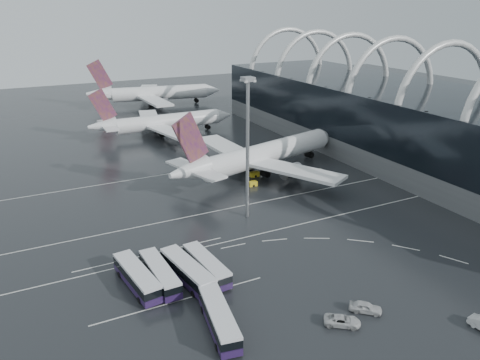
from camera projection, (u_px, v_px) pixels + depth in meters
name	position (u px, v px, depth m)	size (l,w,h in m)	color
ground	(265.00, 228.00, 95.88)	(420.00, 420.00, 0.00)	black
terminal	(417.00, 123.00, 134.60)	(42.00, 160.00, 34.90)	#565A5B
lane_marking_near	(270.00, 232.00, 94.20)	(120.00, 0.25, 0.01)	silver
lane_marking_mid	(239.00, 206.00, 105.90)	(120.00, 0.25, 0.01)	silver
lane_marking_far	(193.00, 170.00, 129.29)	(120.00, 0.25, 0.01)	silver
bus_bay_line_south	(181.00, 300.00, 72.38)	(28.00, 0.25, 0.01)	silver
bus_bay_line_north	(151.00, 254.00, 85.75)	(28.00, 0.25, 0.01)	silver
airliner_main	(260.00, 156.00, 124.69)	(58.89, 50.92, 20.19)	white
airliner_gate_b	(161.00, 123.00, 162.09)	(51.14, 46.21, 17.84)	white
airliner_gate_c	(153.00, 94.00, 209.85)	(59.26, 53.99, 21.14)	white
bus_row_near_a	(137.00, 277.00, 75.13)	(4.62, 13.81, 3.33)	#241542
bus_row_near_b	(160.00, 273.00, 76.27)	(3.39, 13.03, 3.19)	#241542
bus_row_near_c	(188.00, 271.00, 76.70)	(5.01, 14.10, 3.40)	#241542
bus_row_near_d	(207.00, 265.00, 78.67)	(3.84, 12.94, 3.14)	#241542
bus_row_far_c	(219.00, 318.00, 65.38)	(5.12, 13.53, 3.26)	#241542
van_curve_a	(342.00, 321.00, 66.51)	(2.40, 5.20, 1.44)	silver
van_curve_b	(366.00, 307.00, 69.32)	(1.92, 4.77, 1.62)	silver
floodlight_mast	(248.00, 132.00, 94.43)	(2.28, 2.28, 29.75)	gray
gse_cart_belly_b	(275.00, 161.00, 134.52)	(2.50, 1.48, 1.37)	slate
gse_cart_belly_c	(253.00, 184.00, 117.66)	(2.19, 1.30, 1.20)	gold
gse_cart_belly_d	(318.00, 172.00, 125.71)	(2.45, 1.45, 1.34)	slate
gse_cart_belly_e	(255.00, 174.00, 124.11)	(2.40, 1.42, 1.31)	gold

